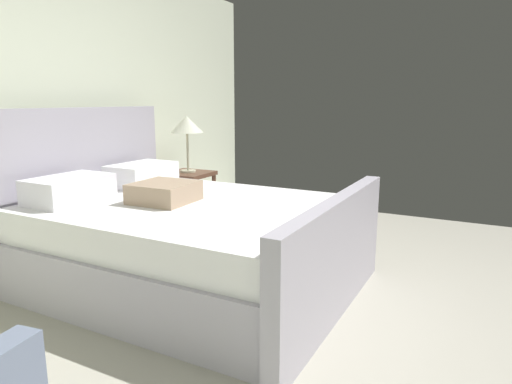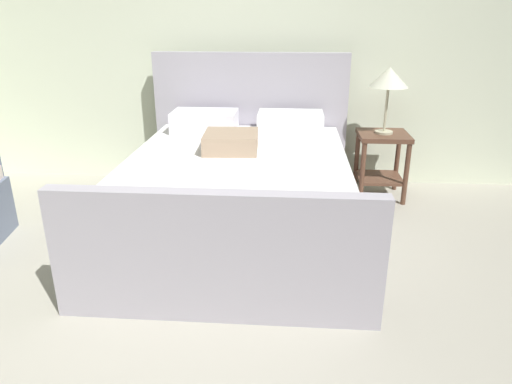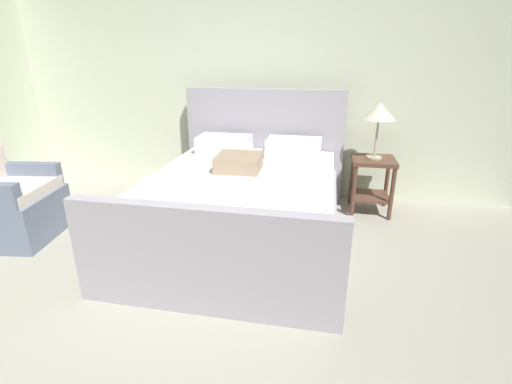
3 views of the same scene
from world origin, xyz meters
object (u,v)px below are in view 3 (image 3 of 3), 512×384
Objects in this scene: nightstand_right at (372,176)px; armchair at (5,203)px; bed at (244,200)px; table_lamp_right at (379,113)px.

nightstand_right is 0.67× the size of armchair.
bed is 1.63m from table_lamp_right.
nightstand_right is at bearing 33.92° from bed.
nightstand_right is 0.67m from table_lamp_right.
table_lamp_right reaches higher than armchair.
bed is at bearing -146.08° from table_lamp_right.
bed reaches higher than nightstand_right.
table_lamp_right is 3.67m from armchair.
nightstand_right is at bearing -116.57° from table_lamp_right.
bed is at bearing 12.07° from armchair.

